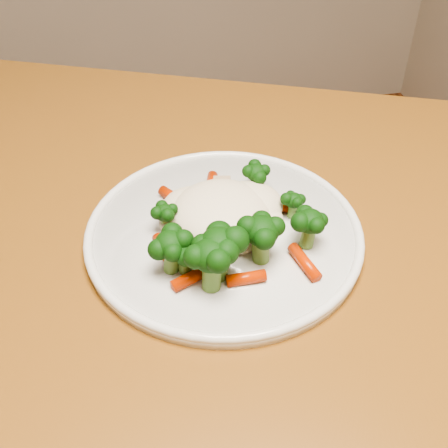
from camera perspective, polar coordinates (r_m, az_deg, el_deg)
name	(u,v)px	position (r m, az deg, el deg)	size (l,w,h in m)	color
dining_table	(121,305)	(0.68, -10.41, -8.11)	(1.39, 1.18, 0.75)	brown
plate	(224,234)	(0.60, 0.00, -1.04)	(0.29, 0.29, 0.01)	white
meal	(225,226)	(0.57, 0.07, -0.18)	(0.19, 0.20, 0.05)	#FBEAC9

